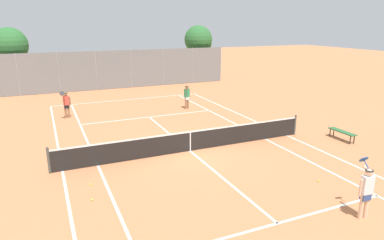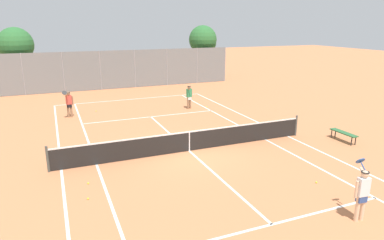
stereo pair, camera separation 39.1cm
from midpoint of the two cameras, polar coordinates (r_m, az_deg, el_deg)
name	(u,v)px [view 2 (the right image)]	position (r m, az deg, el deg)	size (l,w,h in m)	color
ground_plane	(189,151)	(15.68, 0.27, -5.20)	(120.00, 120.00, 0.00)	#CC7A4C
court_line_markings	(189,151)	(15.68, 0.27, -5.19)	(11.10, 23.90, 0.01)	silver
tennis_net	(189,141)	(15.50, 0.28, -3.44)	(12.00, 0.10, 1.07)	#474C47
player_near_side	(362,192)	(11.33, 27.38, -10.59)	(0.73, 0.72, 1.77)	beige
player_far_left	(69,103)	(22.26, -19.35, 2.75)	(0.63, 0.76, 1.77)	#936B4C
player_far_right	(189,96)	(23.15, 0.01, 4.10)	(0.44, 0.54, 1.60)	#936B4C
loose_tennis_ball_0	(207,107)	(23.76, 2.93, 2.21)	(0.07, 0.07, 0.07)	#D1DB33
loose_tennis_ball_1	(201,134)	(17.86, 2.11, -2.42)	(0.07, 0.07, 0.07)	#D1DB33
loose_tennis_ball_2	(88,199)	(12.06, -16.03, -12.48)	(0.07, 0.07, 0.07)	#D1DB33
loose_tennis_ball_3	(96,111)	(23.43, -15.24, 1.47)	(0.07, 0.07, 0.07)	#D1DB33
loose_tennis_ball_4	(316,182)	(13.54, 20.82, -9.69)	(0.07, 0.07, 0.07)	#D1DB33
loose_tennis_ball_5	(88,183)	(13.11, -16.09, -10.10)	(0.07, 0.07, 0.07)	#D1DB33
courtside_bench	(344,133)	(18.49, 24.51, -2.02)	(0.36, 1.50, 0.47)	#2D6638
back_fence	(118,70)	(31.07, -11.88, 8.23)	(21.28, 0.08, 3.37)	gray
tree_behind_left	(16,46)	(32.72, -27.02, 10.93)	(2.88, 2.88, 5.33)	brown
tree_behind_right	(204,40)	(35.31, 2.29, 13.11)	(2.80, 2.80, 5.43)	brown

